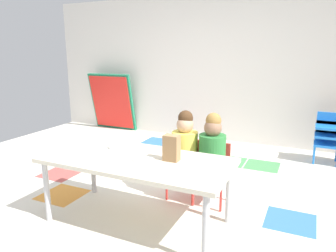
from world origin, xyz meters
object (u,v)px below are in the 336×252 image
at_px(kid_chair_blue_stack, 328,134).
at_px(paper_plate_center_table, 144,159).
at_px(seated_child_middle_seat, 212,150).
at_px(folded_activity_table, 112,102).
at_px(paper_plate_near_edge, 114,148).
at_px(craft_table, 137,164).
at_px(paper_bag_brown, 172,148).
at_px(donut_powdered_on_plate, 114,146).
at_px(seated_child_near_camera, 185,147).

relative_size(kid_chair_blue_stack, paper_plate_center_table, 3.78).
xyz_separation_m(seated_child_middle_seat, folded_activity_table, (-2.66, 2.16, -0.02)).
relative_size(paper_plate_near_edge, paper_plate_center_table, 1.00).
bearing_deg(craft_table, paper_bag_brown, 14.77).
bearing_deg(donut_powdered_on_plate, paper_plate_near_edge, 0.00).
xyz_separation_m(paper_plate_near_edge, donut_powdered_on_plate, (0.00, 0.00, 0.02)).
xyz_separation_m(kid_chair_blue_stack, paper_plate_center_table, (-1.48, -2.45, 0.20)).
xyz_separation_m(paper_bag_brown, paper_plate_center_table, (-0.22, -0.09, -0.11)).
relative_size(seated_child_middle_seat, paper_plate_near_edge, 5.10).
height_order(craft_table, kid_chair_blue_stack, kid_chair_blue_stack).
bearing_deg(craft_table, folded_activity_table, 128.10).
bearing_deg(paper_plate_center_table, folded_activity_table, 128.95).
height_order(craft_table, folded_activity_table, folded_activity_table).
distance_m(paper_plate_near_edge, paper_plate_center_table, 0.44).
relative_size(kid_chair_blue_stack, paper_bag_brown, 3.09).
height_order(paper_bag_brown, donut_powdered_on_plate, paper_bag_brown).
xyz_separation_m(craft_table, kid_chair_blue_stack, (1.56, 2.44, -0.15)).
distance_m(seated_child_middle_seat, paper_plate_center_table, 0.75).
distance_m(craft_table, seated_child_middle_seat, 0.78).
relative_size(craft_table, folded_activity_table, 1.50).
height_order(craft_table, paper_plate_near_edge, paper_plate_near_edge).
distance_m(folded_activity_table, donut_powdered_on_plate, 3.20).
distance_m(seated_child_middle_seat, kid_chair_blue_stack, 2.12).
bearing_deg(paper_plate_center_table, donut_powdered_on_plate, 158.80).
height_order(seated_child_middle_seat, folded_activity_table, folded_activity_table).
bearing_deg(seated_child_near_camera, craft_table, -108.39).
xyz_separation_m(folded_activity_table, donut_powdered_on_plate, (1.83, -2.62, 0.08)).
xyz_separation_m(kid_chair_blue_stack, paper_plate_near_edge, (-1.89, -2.29, 0.20)).
bearing_deg(seated_child_near_camera, paper_bag_brown, -80.39).
bearing_deg(kid_chair_blue_stack, paper_bag_brown, -118.13).
xyz_separation_m(craft_table, paper_plate_center_table, (0.08, -0.01, 0.05)).
bearing_deg(kid_chair_blue_stack, craft_table, -122.55).
xyz_separation_m(craft_table, paper_bag_brown, (0.29, 0.08, 0.16)).
bearing_deg(paper_plate_near_edge, paper_bag_brown, -6.57).
xyz_separation_m(paper_plate_center_table, donut_powdered_on_plate, (-0.41, 0.16, 0.02)).
distance_m(folded_activity_table, paper_plate_center_table, 3.57).
relative_size(craft_table, donut_powdered_on_plate, 14.69).
bearing_deg(folded_activity_table, seated_child_near_camera, -42.22).
height_order(craft_table, paper_bag_brown, paper_bag_brown).
distance_m(craft_table, donut_powdered_on_plate, 0.38).
bearing_deg(paper_plate_center_table, paper_plate_near_edge, 158.80).
relative_size(seated_child_middle_seat, donut_powdered_on_plate, 8.26).
xyz_separation_m(seated_child_near_camera, paper_plate_near_edge, (-0.54, -0.46, 0.04)).
height_order(seated_child_near_camera, folded_activity_table, folded_activity_table).
bearing_deg(seated_child_near_camera, donut_powdered_on_plate, -139.52).
bearing_deg(craft_table, donut_powdered_on_plate, 156.01).
xyz_separation_m(folded_activity_table, paper_plate_near_edge, (1.83, -2.62, 0.06)).
relative_size(craft_table, seated_child_near_camera, 1.78).
bearing_deg(seated_child_middle_seat, seated_child_near_camera, 180.00).
xyz_separation_m(seated_child_near_camera, kid_chair_blue_stack, (1.35, 1.82, -0.16)).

